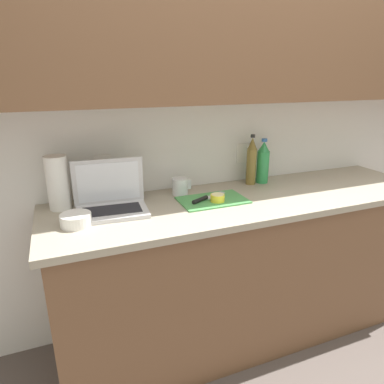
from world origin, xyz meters
name	(u,v)px	position (x,y,z in m)	size (l,w,h in m)	color
ground_plane	(243,328)	(0.00, 0.00, 0.00)	(12.00, 12.00, 0.00)	#564C47
wall_back	(235,75)	(0.00, 0.24, 1.56)	(5.20, 0.38, 2.60)	white
counter_unit	(249,265)	(0.02, 0.00, 0.47)	(2.25, 0.63, 0.91)	brown
laptop	(111,199)	(-0.76, 0.09, 0.97)	(0.37, 0.26, 0.25)	silver
cutting_board	(213,200)	(-0.22, 0.02, 0.91)	(0.36, 0.23, 0.01)	#4C9E51
knife	(204,199)	(-0.27, 0.03, 0.93)	(0.24, 0.14, 0.02)	silver
lemon_half_cut	(218,198)	(-0.21, -0.01, 0.94)	(0.08, 0.08, 0.04)	yellow
bottle_green_soda	(263,163)	(0.21, 0.22, 1.04)	(0.08, 0.08, 0.28)	#2D934C
bottle_oil_tall	(251,162)	(0.13, 0.22, 1.05)	(0.06, 0.06, 0.31)	olive
measuring_cup	(180,186)	(-0.35, 0.19, 0.96)	(0.11, 0.09, 0.09)	silver
bowl_white	(76,220)	(-0.94, -0.04, 0.94)	(0.14, 0.14, 0.06)	white
paper_towel_roll	(58,183)	(-1.00, 0.21, 1.05)	(0.11, 0.11, 0.28)	white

